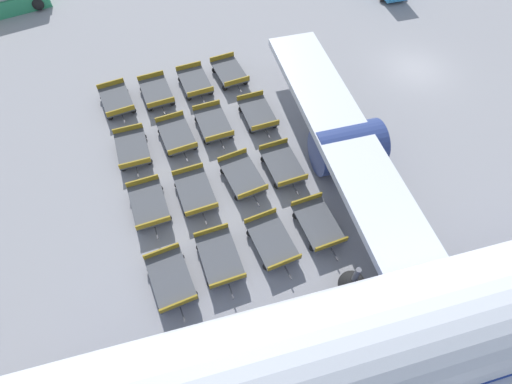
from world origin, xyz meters
TOP-DOWN VIEW (x-y plane):
  - ground_plane at (0.00, 0.00)m, footprint 500.00×500.00m
  - airplane at (17.06, -5.87)m, footprint 37.78×41.24m
  - baggage_dolly_row_near_col_a at (0.28, -19.84)m, footprint 3.61×2.37m
  - baggage_dolly_row_near_col_b at (4.49, -18.85)m, footprint 3.59×2.11m
  - baggage_dolly_row_near_col_c at (8.44, -18.01)m, footprint 3.60×2.20m
  - baggage_dolly_row_near_col_d at (12.68, -17.11)m, footprint 3.61×2.32m
  - baggage_dolly_row_mid_a_col_a at (-0.06, -17.39)m, footprint 3.61×2.26m
  - baggage_dolly_row_mid_a_col_b at (3.89, -16.35)m, footprint 3.61×2.31m
  - baggage_dolly_row_mid_a_col_c at (8.06, -15.63)m, footprint 3.60×2.21m
  - baggage_dolly_row_mid_a_col_d at (11.99, -14.82)m, footprint 3.60×2.16m
  - baggage_dolly_row_mid_b_col_a at (-0.62, -14.92)m, footprint 3.61×2.24m
  - baggage_dolly_row_mid_b_col_b at (3.31, -14.16)m, footprint 3.60×2.20m
  - baggage_dolly_row_mid_b_col_c at (7.46, -13.05)m, footprint 3.61×2.39m
  - baggage_dolly_row_mid_b_col_d at (11.57, -12.26)m, footprint 3.61×2.33m
  - baggage_dolly_row_far_col_a at (-1.21, -12.59)m, footprint 3.61×2.32m
  - baggage_dolly_row_far_col_b at (2.91, -11.43)m, footprint 3.60×2.16m
  - baggage_dolly_row_far_col_c at (7.08, -10.78)m, footprint 3.60×2.20m
  - baggage_dolly_row_far_col_d at (11.02, -9.85)m, footprint 3.61×2.22m

SIDE VIEW (x-z plane):
  - ground_plane at x=0.00m, z-range 0.00..0.00m
  - baggage_dolly_row_near_col_a at x=0.28m, z-range 0.02..0.94m
  - baggage_dolly_row_near_col_b at x=4.49m, z-range 0.02..0.94m
  - baggage_dolly_row_near_col_c at x=8.44m, z-range 0.02..0.94m
  - baggage_dolly_row_near_col_d at x=12.68m, z-range 0.02..0.94m
  - baggage_dolly_row_mid_a_col_a at x=-0.06m, z-range 0.02..0.94m
  - baggage_dolly_row_mid_a_col_b at x=3.89m, z-range 0.02..0.94m
  - baggage_dolly_row_mid_a_col_c at x=8.06m, z-range 0.02..0.94m
  - baggage_dolly_row_mid_a_col_d at x=11.99m, z-range 0.02..0.94m
  - baggage_dolly_row_mid_b_col_a at x=-0.62m, z-range 0.02..0.94m
  - baggage_dolly_row_mid_b_col_b at x=3.31m, z-range 0.02..0.94m
  - baggage_dolly_row_mid_b_col_c at x=7.46m, z-range 0.02..0.94m
  - baggage_dolly_row_mid_b_col_d at x=11.57m, z-range 0.02..0.94m
  - baggage_dolly_row_far_col_a at x=-1.21m, z-range 0.02..0.94m
  - baggage_dolly_row_far_col_b at x=2.91m, z-range 0.02..0.94m
  - baggage_dolly_row_far_col_c at x=7.08m, z-range 0.02..0.94m
  - baggage_dolly_row_far_col_d at x=11.02m, z-range 0.02..0.94m
  - airplane at x=17.06m, z-range -2.89..8.90m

